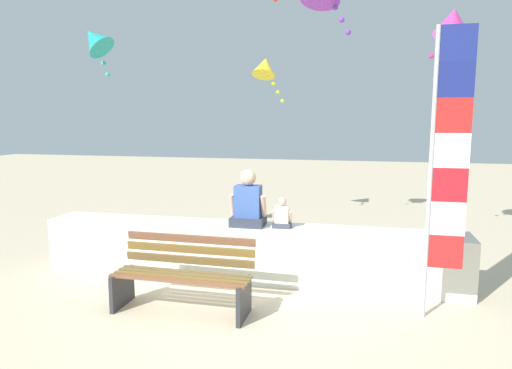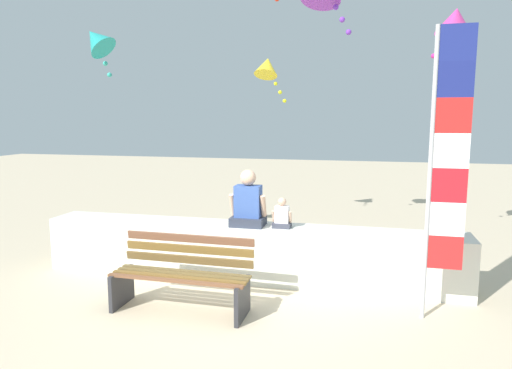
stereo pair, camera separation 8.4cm
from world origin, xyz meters
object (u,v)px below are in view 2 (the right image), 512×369
at_px(flag_banner, 444,160).
at_px(kite_yellow, 267,67).
at_px(person_adult, 248,204).
at_px(kite_teal, 97,40).
at_px(person_child, 282,216).
at_px(kite_magenta, 455,21).
at_px(park_bench, 182,276).

xyz_separation_m(flag_banner, kite_yellow, (-2.94, 4.27, 1.52)).
distance_m(person_adult, kite_teal, 3.79).
bearing_deg(kite_yellow, person_child, -74.41).
xyz_separation_m(kite_magenta, kite_teal, (-5.71, -1.29, -0.28)).
relative_size(person_child, flag_banner, 0.13).
xyz_separation_m(person_adult, kite_teal, (-2.76, 0.74, 2.49)).
bearing_deg(kite_yellow, kite_magenta, -22.70).
bearing_deg(kite_magenta, person_adult, -145.43).
distance_m(park_bench, kite_magenta, 5.88).
xyz_separation_m(person_child, kite_yellow, (-0.97, 3.46, 2.43)).
relative_size(park_bench, person_adult, 2.10).
relative_size(person_adult, flag_banner, 0.24).
bearing_deg(park_bench, kite_teal, 138.81).
relative_size(person_adult, kite_teal, 0.92).
bearing_deg(kite_magenta, park_bench, -136.79).
relative_size(kite_magenta, kite_yellow, 0.90).
height_order(person_adult, flag_banner, flag_banner).
distance_m(park_bench, person_adult, 1.50).
height_order(person_adult, person_child, person_adult).
bearing_deg(kite_magenta, flag_banner, -99.69).
bearing_deg(park_bench, kite_magenta, 43.21).
bearing_deg(flag_banner, person_adult, 161.97).
distance_m(park_bench, kite_yellow, 5.55).
xyz_separation_m(kite_teal, kite_yellow, (2.29, 2.72, -0.21)).
height_order(flag_banner, kite_yellow, kite_yellow).
distance_m(person_adult, kite_yellow, 4.18).
height_order(person_child, flag_banner, flag_banner).
height_order(park_bench, kite_yellow, kite_yellow).
relative_size(park_bench, kite_teal, 1.93).
bearing_deg(flag_banner, park_bench, -171.96).
distance_m(kite_teal, kite_yellow, 3.56).
bearing_deg(kite_teal, kite_magenta, 12.73).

